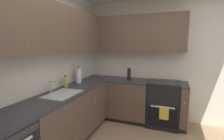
% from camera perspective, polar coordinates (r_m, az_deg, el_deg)
% --- Properties ---
extents(wall_back, '(4.00, 0.05, 2.62)m').
position_cam_1_polar(wall_back, '(2.67, -26.41, 0.30)').
color(wall_back, beige).
rests_on(wall_back, ground_plane).
extents(wall_right, '(0.05, 3.20, 2.62)m').
position_cam_1_polar(wall_right, '(3.81, 14.89, 3.15)').
color(wall_right, beige).
rests_on(wall_right, ground_plane).
extents(lower_cabinets_back, '(1.85, 0.62, 0.86)m').
position_cam_1_polar(lower_cabinets_back, '(3.01, -14.73, -15.54)').
color(lower_cabinets_back, brown).
rests_on(lower_cabinets_back, ground_plane).
extents(countertop_back, '(3.06, 0.60, 0.03)m').
position_cam_1_polar(countertop_back, '(2.86, -15.05, -7.38)').
color(countertop_back, '#2D2D33').
rests_on(countertop_back, lower_cabinets_back).
extents(lower_cabinets_right, '(0.62, 1.61, 0.86)m').
position_cam_1_polar(lower_cabinets_right, '(3.74, 8.27, -10.49)').
color(lower_cabinets_right, brown).
rests_on(lower_cabinets_right, ground_plane).
extents(countertop_right, '(0.60, 1.61, 0.03)m').
position_cam_1_polar(countertop_right, '(3.61, 8.41, -3.81)').
color(countertop_right, '#2D2D33').
rests_on(countertop_right, lower_cabinets_right).
extents(oven_range, '(0.68, 0.62, 1.05)m').
position_cam_1_polar(oven_range, '(3.67, 17.20, -10.77)').
color(oven_range, black).
rests_on(oven_range, ground_plane).
extents(upper_cabinets_back, '(2.74, 0.34, 0.75)m').
position_cam_1_polar(upper_cabinets_back, '(2.72, -20.38, 13.04)').
color(upper_cabinets_back, brown).
extents(upper_cabinets_right, '(0.32, 2.14, 0.75)m').
position_cam_1_polar(upper_cabinets_right, '(3.70, 7.40, 12.19)').
color(upper_cabinets_right, brown).
extents(sink, '(0.58, 0.40, 0.10)m').
position_cam_1_polar(sink, '(2.72, -16.48, -8.73)').
color(sink, '#B7B7BC').
rests_on(sink, countertop_back).
extents(faucet, '(0.07, 0.16, 0.20)m').
position_cam_1_polar(faucet, '(2.81, -19.95, -4.95)').
color(faucet, silver).
rests_on(faucet, countertop_back).
extents(soap_bottle, '(0.06, 0.06, 0.22)m').
position_cam_1_polar(soap_bottle, '(3.10, -15.60, -3.96)').
color(soap_bottle, gold).
rests_on(soap_bottle, countertop_back).
extents(paper_towel_roll, '(0.11, 0.11, 0.35)m').
position_cam_1_polar(paper_towel_roll, '(3.40, -11.36, -1.88)').
color(paper_towel_roll, white).
rests_on(paper_towel_roll, countertop_back).
extents(oil_bottle, '(0.08, 0.08, 0.26)m').
position_cam_1_polar(oil_bottle, '(3.62, 5.84, -1.46)').
color(oil_bottle, black).
rests_on(oil_bottle, countertop_right).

